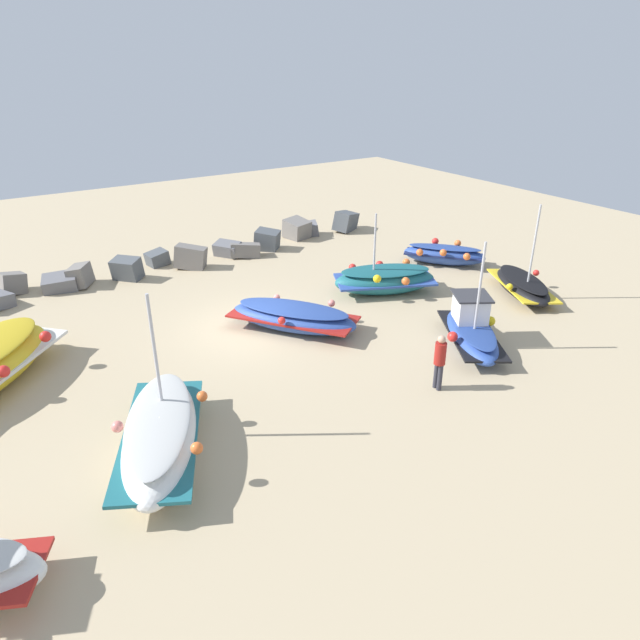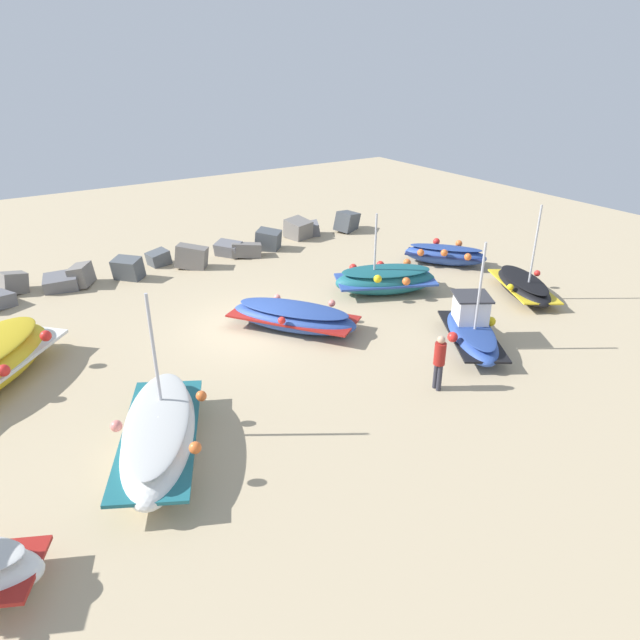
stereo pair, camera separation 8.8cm
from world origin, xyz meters
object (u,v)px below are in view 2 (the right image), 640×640
(fishing_boat_2, at_px, (386,280))
(fishing_boat_7, at_px, (445,254))
(fishing_boat_4, at_px, (160,434))
(person_walking, at_px, (439,359))
(fishing_boat_0, at_px, (293,317))
(fishing_boat_3, at_px, (523,286))
(fishing_boat_5, at_px, (472,330))

(fishing_boat_2, relative_size, fishing_boat_7, 1.19)
(fishing_boat_4, distance_m, person_walking, 7.61)
(fishing_boat_2, bearing_deg, fishing_boat_7, 38.94)
(fishing_boat_0, distance_m, fishing_boat_4, 7.37)
(fishing_boat_0, bearing_deg, fishing_boat_3, 39.95)
(fishing_boat_0, height_order, person_walking, person_walking)
(fishing_boat_7, bearing_deg, fishing_boat_4, 72.09)
(fishing_boat_5, bearing_deg, fishing_boat_7, -6.96)
(fishing_boat_5, relative_size, person_walking, 2.38)
(fishing_boat_2, xyz_separation_m, person_walking, (-3.25, -6.37, 0.40))
(fishing_boat_0, relative_size, fishing_boat_4, 0.92)
(fishing_boat_2, height_order, fishing_boat_4, fishing_boat_4)
(fishing_boat_7, bearing_deg, fishing_boat_3, 139.99)
(fishing_boat_3, bearing_deg, person_walking, 140.60)
(fishing_boat_5, height_order, fishing_boat_7, fishing_boat_5)
(fishing_boat_4, bearing_deg, fishing_boat_2, 140.13)
(fishing_boat_3, bearing_deg, fishing_boat_0, 103.22)
(fishing_boat_3, distance_m, fishing_boat_5, 5.21)
(fishing_boat_0, xyz_separation_m, fishing_boat_5, (4.18, -4.18, 0.08))
(fishing_boat_7, height_order, person_walking, person_walking)
(fishing_boat_0, relative_size, fishing_boat_2, 1.08)
(fishing_boat_0, distance_m, fishing_boat_5, 5.91)
(fishing_boat_7, distance_m, person_walking, 10.72)
(fishing_boat_0, relative_size, fishing_boat_3, 1.15)
(fishing_boat_2, relative_size, fishing_boat_4, 0.85)
(fishing_boat_0, bearing_deg, person_walking, -21.52)
(fishing_boat_5, xyz_separation_m, fishing_boat_7, (4.84, 6.17, -0.06))
(fishing_boat_5, bearing_deg, fishing_boat_4, 121.29)
(fishing_boat_4, bearing_deg, fishing_boat_5, 115.19)
(fishing_boat_4, xyz_separation_m, fishing_boat_7, (15.08, 6.19, -0.13))
(fishing_boat_3, xyz_separation_m, fishing_boat_5, (-4.86, -1.89, 0.14))
(fishing_boat_3, xyz_separation_m, person_walking, (-7.62, -3.27, 0.56))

